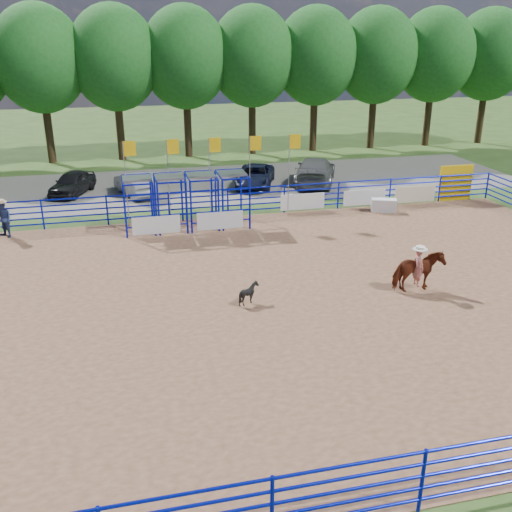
% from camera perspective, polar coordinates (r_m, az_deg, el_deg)
% --- Properties ---
extents(ground, '(120.00, 120.00, 0.00)m').
position_cam_1_polar(ground, '(20.40, 2.49, -4.24)').
color(ground, '#3E5C25').
rests_on(ground, ground).
extents(arena_dirt, '(30.00, 20.00, 0.02)m').
position_cam_1_polar(arena_dirt, '(20.40, 2.49, -4.21)').
color(arena_dirt, '#896044').
rests_on(arena_dirt, ground).
extents(gravel_strip, '(40.00, 10.00, 0.01)m').
position_cam_1_polar(gravel_strip, '(36.14, -4.91, 7.18)').
color(gravel_strip, slate).
rests_on(gravel_strip, ground).
extents(announcer_table, '(1.41, 1.01, 0.68)m').
position_cam_1_polar(announcer_table, '(30.91, 12.64, 4.98)').
color(announcer_table, white).
rests_on(announcer_table, arena_dirt).
extents(horse_and_rider, '(1.83, 0.90, 2.45)m').
position_cam_1_polar(horse_and_rider, '(21.39, 15.91, -1.23)').
color(horse_and_rider, maroon).
rests_on(horse_and_rider, arena_dirt).
extents(calf, '(0.83, 0.77, 0.78)m').
position_cam_1_polar(calf, '(19.81, -0.71, -3.73)').
color(calf, black).
rests_on(calf, arena_dirt).
extents(spectator_cowboy, '(1.05, 1.04, 1.76)m').
position_cam_1_polar(spectator_cowboy, '(28.58, -23.96, 3.43)').
color(spectator_cowboy, navy).
rests_on(spectator_cowboy, arena_dirt).
extents(car_a, '(2.92, 4.19, 1.32)m').
position_cam_1_polar(car_a, '(35.23, -17.89, 6.97)').
color(car_a, black).
rests_on(car_a, gravel_strip).
extents(car_b, '(2.56, 4.27, 1.33)m').
position_cam_1_polar(car_b, '(34.08, -11.95, 7.09)').
color(car_b, gray).
rests_on(car_b, gravel_strip).
extents(car_c, '(3.51, 4.99, 1.26)m').
position_cam_1_polar(car_c, '(35.40, -0.08, 8.02)').
color(car_c, black).
rests_on(car_c, gravel_strip).
extents(car_d, '(4.36, 6.08, 1.64)m').
position_cam_1_polar(car_d, '(36.07, 5.93, 8.46)').
color(car_d, '#535355').
rests_on(car_d, gravel_strip).
extents(perimeter_fence, '(30.10, 20.10, 1.50)m').
position_cam_1_polar(perimeter_fence, '(20.09, 2.52, -2.31)').
color(perimeter_fence, '#0813B8').
rests_on(perimeter_fence, ground).
extents(chute_assembly, '(19.32, 2.41, 4.20)m').
position_cam_1_polar(chute_assembly, '(27.75, -6.27, 5.45)').
color(chute_assembly, '#0813B8').
rests_on(chute_assembly, ground).
extents(treeline, '(56.40, 6.40, 11.24)m').
position_cam_1_polar(treeline, '(43.99, -7.15, 19.54)').
color(treeline, '#3F2B19').
rests_on(treeline, ground).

